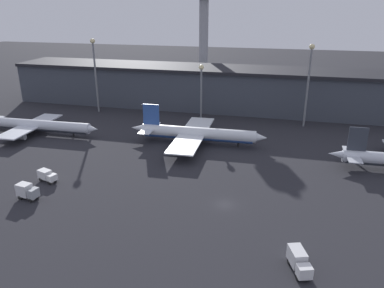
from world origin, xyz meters
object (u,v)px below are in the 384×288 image
object	(u,v)px
airplane_2	(196,134)
control_tower	(204,29)
service_vehicle_0	(299,261)
service_vehicle_2	(47,175)
airplane_1	(34,125)
service_vehicle_1	(27,191)

from	to	relation	value
airplane_2	control_tower	world-z (taller)	control_tower
service_vehicle_0	service_vehicle_2	world-z (taller)	service_vehicle_0
service_vehicle_0	service_vehicle_2	bearing A→B (deg)	-127.10
airplane_1	service_vehicle_2	size ratio (longest dim) A/B	8.29
airplane_1	service_vehicle_0	size ratio (longest dim) A/B	6.89
service_vehicle_1	service_vehicle_2	distance (m)	8.57
service_vehicle_0	service_vehicle_1	xyz separation A→B (m)	(-56.50, 9.81, 0.06)
airplane_1	airplane_2	world-z (taller)	airplane_1
service_vehicle_0	service_vehicle_2	size ratio (longest dim) A/B	1.20
airplane_2	service_vehicle_2	size ratio (longest dim) A/B	7.89
airplane_1	service_vehicle_0	xyz separation A→B (m)	(81.88, -48.06, -1.14)
airplane_1	service_vehicle_2	world-z (taller)	airplane_1
control_tower	service_vehicle_2	bearing A→B (deg)	-96.49
control_tower	service_vehicle_0	bearing A→B (deg)	-71.33
airplane_2	service_vehicle_1	xyz separation A→B (m)	(-27.44, -42.12, -1.31)
airplane_2	service_vehicle_1	world-z (taller)	airplane_2
airplane_2	service_vehicle_2	xyz separation A→B (m)	(-28.37, -33.61, -1.63)
service_vehicle_0	service_vehicle_2	distance (m)	60.28
service_vehicle_0	airplane_2	bearing A→B (deg)	-170.18
airplane_1	service_vehicle_1	bearing A→B (deg)	-58.02
airplane_1	control_tower	distance (m)	95.09
airplane_1	service_vehicle_1	size ratio (longest dim) A/B	8.84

